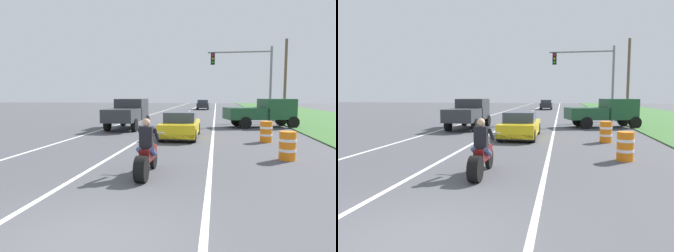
{
  "view_description": "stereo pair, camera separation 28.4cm",
  "coord_description": "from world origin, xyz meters",
  "views": [
    {
      "loc": [
        1.96,
        -4.21,
        2.26
      ],
      "look_at": [
        0.04,
        8.01,
        1.0
      ],
      "focal_mm": 32.82,
      "sensor_mm": 36.0,
      "label": 1
    },
    {
      "loc": [
        2.24,
        -4.16,
        2.26
      ],
      "look_at": [
        0.04,
        8.01,
        1.0
      ],
      "focal_mm": 32.82,
      "sensor_mm": 36.0,
      "label": 2
    }
  ],
  "objects": [
    {
      "name": "utility_pole_roadside",
      "position": [
        7.99,
        24.63,
        3.58
      ],
      "size": [
        0.24,
        0.24,
        7.16
      ],
      "primitive_type": "cylinder",
      "color": "brown",
      "rests_on": "ground"
    },
    {
      "name": "lane_stripe_centre_dashed",
      "position": [
        -1.8,
        20.0,
        0.0
      ],
      "size": [
        0.14,
        120.0,
        0.01
      ],
      "primitive_type": "cube",
      "color": "white",
      "rests_on": "ground"
    },
    {
      "name": "distant_car_far_ahead",
      "position": [
        -0.08,
        43.43,
        0.77
      ],
      "size": [
        1.8,
        4.0,
        1.5
      ],
      "color": "#262628",
      "rests_on": "ground"
    },
    {
      "name": "construction_barrel_mid",
      "position": [
        4.34,
        10.92,
        0.5
      ],
      "size": [
        0.58,
        0.58,
        1.0
      ],
      "color": "orange",
      "rests_on": "ground"
    },
    {
      "name": "pickup_truck_right_shoulder_dark_green",
      "position": [
        5.22,
        17.93,
        1.11
      ],
      "size": [
        5.14,
        3.14,
        1.98
      ],
      "color": "#1E4C2D",
      "rests_on": "ground"
    },
    {
      "name": "pickup_truck_left_lane_dark_grey",
      "position": [
        -3.87,
        15.64,
        1.11
      ],
      "size": [
        2.02,
        4.8,
        1.98
      ],
      "color": "#2D3035",
      "rests_on": "ground"
    },
    {
      "name": "lane_stripe_left_solid",
      "position": [
        -5.4,
        20.0,
        0.0
      ],
      "size": [
        0.14,
        120.0,
        0.01
      ],
      "primitive_type": "cube",
      "color": "white",
      "rests_on": "ground"
    },
    {
      "name": "lane_stripe_right_solid",
      "position": [
        1.8,
        20.0,
        0.0
      ],
      "size": [
        0.14,
        120.0,
        0.01
      ],
      "primitive_type": "cube",
      "color": "white",
      "rests_on": "ground"
    },
    {
      "name": "traffic_light_mast_near",
      "position": [
        4.57,
        20.82,
        4.02
      ],
      "size": [
        4.98,
        0.34,
        6.0
      ],
      "color": "gray",
      "rests_on": "ground"
    },
    {
      "name": "sports_car_yellow",
      "position": [
        0.11,
        11.82,
        0.63
      ],
      "size": [
        1.84,
        4.3,
        1.37
      ],
      "color": "yellow",
      "rests_on": "ground"
    },
    {
      "name": "ground_plane",
      "position": [
        0.0,
        0.0,
        0.0
      ],
      "size": [
        160.0,
        160.0,
        0.0
      ],
      "primitive_type": "plane",
      "color": "#4C4C51"
    },
    {
      "name": "construction_barrel_nearest",
      "position": [
        4.42,
        6.81,
        0.5
      ],
      "size": [
        0.58,
        0.58,
        1.0
      ],
      "color": "orange",
      "rests_on": "ground"
    },
    {
      "name": "motorcycle_with_rider",
      "position": [
        0.07,
        3.95,
        0.59
      ],
      "size": [
        0.7,
        2.21,
        1.62
      ],
      "color": "black",
      "rests_on": "ground"
    }
  ]
}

